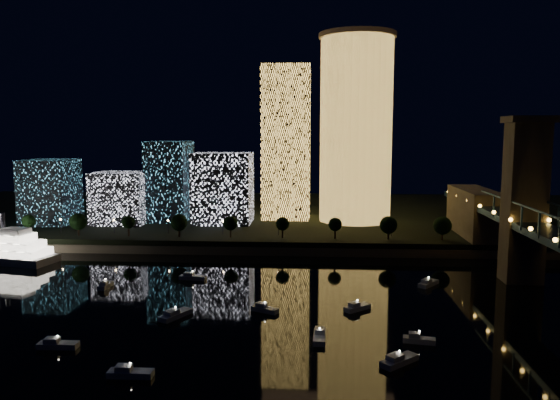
{
  "coord_description": "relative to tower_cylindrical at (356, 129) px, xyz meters",
  "views": [
    {
      "loc": [
        2.2,
        -116.56,
        45.45
      ],
      "look_at": [
        -8.84,
        55.0,
        23.81
      ],
      "focal_mm": 35.0,
      "sensor_mm": 36.0,
      "label": 1
    }
  ],
  "objects": [
    {
      "name": "ground",
      "position": [
        -20.35,
        -131.3,
        -46.72
      ],
      "size": [
        520.0,
        520.0,
        0.0
      ],
      "primitive_type": "plane",
      "color": "black",
      "rests_on": "ground"
    },
    {
      "name": "far_bank",
      "position": [
        -20.35,
        28.7,
        -44.22
      ],
      "size": [
        420.0,
        160.0,
        5.0
      ],
      "primitive_type": "cube",
      "color": "black",
      "rests_on": "ground"
    },
    {
      "name": "seawall",
      "position": [
        -20.35,
        -49.3,
        -45.22
      ],
      "size": [
        420.0,
        6.0,
        3.0
      ],
      "primitive_type": "cube",
      "color": "#6B5E4C",
      "rests_on": "ground"
    },
    {
      "name": "tower_cylindrical",
      "position": [
        0.0,
        0.0,
        0.0
      ],
      "size": [
        34.0,
        34.0,
        83.19
      ],
      "color": "#FFC051",
      "rests_on": "far_bank"
    },
    {
      "name": "tower_rectangular",
      "position": [
        -31.59,
        7.31,
        -6.55
      ],
      "size": [
        22.11,
        22.11,
        70.35
      ],
      "primitive_type": "cube",
      "color": "#FFC051",
      "rests_on": "far_bank"
    },
    {
      "name": "midrise_blocks",
      "position": [
        -92.04,
        -9.3,
        -26.62
      ],
      "size": [
        98.77,
        35.97,
        36.05
      ],
      "color": "white",
      "rests_on": "far_bank"
    },
    {
      "name": "motorboats",
      "position": [
        -32.08,
        -121.19,
        -45.91
      ],
      "size": [
        99.79,
        70.54,
        2.78
      ],
      "color": "silver",
      "rests_on": "ground"
    },
    {
      "name": "esplanade_trees",
      "position": [
        -43.87,
        -43.3,
        -36.25
      ],
      "size": [
        166.05,
        6.89,
        8.95
      ],
      "color": "black",
      "rests_on": "far_bank"
    },
    {
      "name": "street_lamps",
      "position": [
        -54.35,
        -37.3,
        -37.7
      ],
      "size": [
        132.7,
        0.7,
        5.65
      ],
      "color": "black",
      "rests_on": "far_bank"
    }
  ]
}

